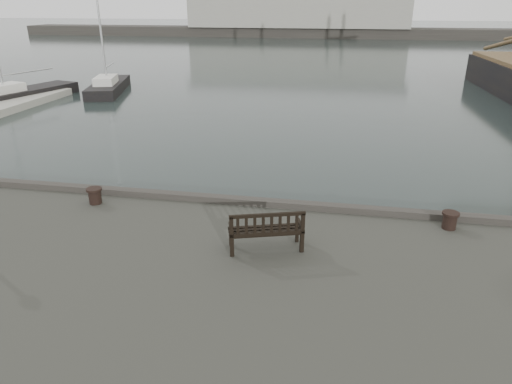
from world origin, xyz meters
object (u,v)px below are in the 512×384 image
(bollard_left, at_px, (95,196))
(bollard_right, at_px, (450,220))
(yacht_d, at_px, (109,89))
(bench, at_px, (266,237))
(yacht_b, at_px, (12,99))

(bollard_left, bearing_deg, bollard_right, 1.24)
(bollard_left, distance_m, yacht_d, 27.48)
(bench, relative_size, bollard_right, 4.05)
(bench, distance_m, yacht_d, 31.60)
(bollard_left, relative_size, bollard_right, 1.02)
(bench, distance_m, bollard_left, 5.51)
(bollard_left, relative_size, yacht_d, 0.04)
(bollard_left, height_order, bollard_right, bollard_left)
(bollard_left, xyz_separation_m, yacht_d, (-12.38, 24.48, -1.56))
(bench, xyz_separation_m, yacht_b, (-22.70, 20.92, -1.63))
(bench, distance_m, yacht_b, 30.91)
(bollard_right, relative_size, yacht_d, 0.04)
(yacht_b, relative_size, yacht_d, 1.33)
(bench, xyz_separation_m, bollard_left, (-5.23, 1.70, -0.09))
(bench, bearing_deg, bollard_left, 144.09)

